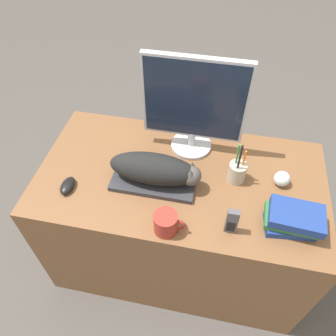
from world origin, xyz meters
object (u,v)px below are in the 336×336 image
object	(u,v)px
coffee_mug	(166,223)
baseball	(282,179)
phone	(232,222)
pen_cup	(237,172)
monitor	(194,104)
keyboard	(154,181)
book_stack	(293,220)
cat	(157,169)
computer_mouse	(68,186)

from	to	relation	value
coffee_mug	baseball	bearing A→B (deg)	36.20
coffee_mug	phone	size ratio (longest dim) A/B	0.98
coffee_mug	pen_cup	distance (m)	0.42
coffee_mug	baseball	xyz separation A→B (m)	(0.46, 0.34, -0.01)
phone	monitor	bearing A→B (deg)	116.92
keyboard	book_stack	world-z (taller)	book_stack
book_stack	keyboard	bearing A→B (deg)	168.87
cat	book_stack	size ratio (longest dim) A/B	1.79
coffee_mug	pen_cup	bearing A→B (deg)	51.37
computer_mouse	baseball	bearing A→B (deg)	12.98
computer_mouse	keyboard	bearing A→B (deg)	16.44
computer_mouse	baseball	xyz separation A→B (m)	(0.94, 0.22, 0.02)
coffee_mug	book_stack	world-z (taller)	book_stack
baseball	phone	size ratio (longest dim) A/B	0.53
cat	coffee_mug	size ratio (longest dim) A/B	3.15
pen_cup	book_stack	bearing A→B (deg)	-41.96
book_stack	coffee_mug	bearing A→B (deg)	-167.21
keyboard	pen_cup	world-z (taller)	pen_cup
keyboard	cat	size ratio (longest dim) A/B	0.93
pen_cup	book_stack	distance (m)	0.32
computer_mouse	book_stack	distance (m)	0.97
baseball	pen_cup	bearing A→B (deg)	-176.29
keyboard	baseball	bearing A→B (deg)	10.67
computer_mouse	book_stack	world-z (taller)	book_stack
cat	coffee_mug	bearing A→B (deg)	-68.75
cat	pen_cup	bearing A→B (deg)	15.04
keyboard	phone	xyz separation A→B (m)	(0.36, -0.18, 0.05)
computer_mouse	baseball	distance (m)	0.96
monitor	coffee_mug	world-z (taller)	monitor
coffee_mug	baseball	distance (m)	0.57
computer_mouse	coffee_mug	size ratio (longest dim) A/B	0.78
monitor	cat	bearing A→B (deg)	-113.16
keyboard	monitor	size ratio (longest dim) A/B	0.77
computer_mouse	phone	distance (m)	0.74
cat	baseball	world-z (taller)	cat
coffee_mug	pen_cup	size ratio (longest dim) A/B	0.56
monitor	baseball	distance (m)	0.52
computer_mouse	book_stack	xyz separation A→B (m)	(0.97, -0.01, 0.04)
baseball	book_stack	bearing A→B (deg)	-81.45
keyboard	monitor	world-z (taller)	monitor
computer_mouse	coffee_mug	world-z (taller)	coffee_mug
monitor	pen_cup	world-z (taller)	monitor
pen_cup	keyboard	bearing A→B (deg)	-165.60
pen_cup	baseball	distance (m)	0.20
computer_mouse	book_stack	bearing A→B (deg)	-0.51
cat	baseball	distance (m)	0.56
phone	book_stack	bearing A→B (deg)	15.35
baseball	phone	distance (m)	0.36
cat	pen_cup	xyz separation A→B (m)	(0.35, 0.09, -0.04)
pen_cup	book_stack	xyz separation A→B (m)	(0.24, -0.21, 0.00)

